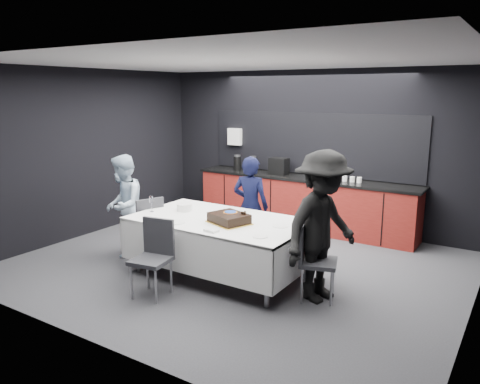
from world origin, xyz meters
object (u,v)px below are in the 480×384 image
chair_right (312,255)px  party_table (220,229)px  cake_assembly (229,218)px  plate_stack (185,207)px  champagne_flute (151,201)px  chair_near (154,252)px  person_right (322,227)px  person_center (251,206)px  chair_left (147,223)px  person_left (124,205)px

chair_right → party_table: bearing=179.9°
chair_right → cake_assembly: bearing=-174.8°
plate_stack → champagne_flute: bearing=-140.3°
chair_near → person_right: (1.75, 0.94, 0.36)m
plate_stack → person_center: person_center is taller
chair_left → person_left: person_left is taller
person_left → champagne_flute: bearing=47.2°
cake_assembly → person_left: (-1.90, 0.01, -0.09)m
chair_left → chair_right: size_ratio=1.00×
champagne_flute → chair_right: 2.38m
chair_near → party_table: bearing=70.4°
champagne_flute → person_right: bearing=5.4°
person_right → cake_assembly: bearing=111.2°
chair_right → chair_near: 1.88m
chair_left → chair_near: size_ratio=1.00×
plate_stack → chair_near: (0.34, -1.00, -0.30)m
cake_assembly → person_center: 1.06m
chair_left → chair_right: 2.58m
person_center → chair_right: bearing=137.5°
champagne_flute → person_left: bearing=170.7°
plate_stack → person_right: size_ratio=0.12×
plate_stack → person_right: bearing=-1.7°
person_center → plate_stack: bearing=44.8°
plate_stack → party_table: bearing=-7.8°
party_table → person_center: size_ratio=1.55×
cake_assembly → champagne_flute: 1.24m
party_table → chair_near: bearing=-109.6°
chair_right → person_right: bearing=17.5°
party_table → plate_stack: size_ratio=10.66×
party_table → person_center: (-0.08, 0.91, 0.11)m
chair_right → chair_near: same height
champagne_flute → person_left: person_left is taller
plate_stack → chair_right: 2.01m
chair_near → person_center: (0.25, 1.82, 0.21)m
chair_left → chair_right: same height
cake_assembly → plate_stack: bearing=167.7°
plate_stack → chair_left: chair_left is taller
plate_stack → chair_left: size_ratio=0.24×
chair_right → person_right: (0.10, 0.03, 0.36)m
chair_left → person_center: person_center is taller
chair_left → person_right: 2.70m
plate_stack → chair_right: chair_right is taller
person_right → person_center: bearing=74.6°
chair_right → chair_near: bearing=-151.1°
champagne_flute → person_center: person_center is taller
cake_assembly → person_center: person_center is taller
person_center → person_right: size_ratio=0.84×
cake_assembly → champagne_flute: champagne_flute is taller
plate_stack → champagne_flute: champagne_flute is taller
chair_near → cake_assembly: bearing=56.0°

